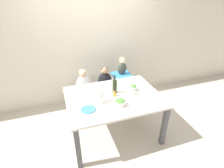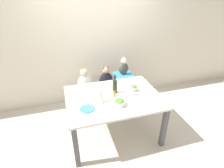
{
  "view_description": "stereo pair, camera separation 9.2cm",
  "coord_description": "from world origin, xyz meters",
  "px_view_note": "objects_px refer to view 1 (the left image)",
  "views": [
    {
      "loc": [
        -0.76,
        -2.18,
        2.28
      ],
      "look_at": [
        0.0,
        0.08,
        0.95
      ],
      "focal_mm": 28.0,
      "sensor_mm": 36.0,
      "label": 1
    },
    {
      "loc": [
        -0.68,
        -2.21,
        2.28
      ],
      "look_at": [
        0.0,
        0.08,
        0.95
      ],
      "focal_mm": 28.0,
      "sensor_mm": 36.0,
      "label": 2
    }
  ],
  "objects_px": {
    "salad_bowl_small": "(133,87)",
    "chair_far_left": "(85,95)",
    "wine_glass_near": "(130,88)",
    "wine_bottle": "(115,86)",
    "chair_far_center": "(105,91)",
    "dinner_plate_front_left": "(88,109)",
    "salad_bowl_large": "(120,102)",
    "person_child_center": "(105,78)",
    "person_child_left": "(83,82)",
    "paper_towel_roll": "(100,96)",
    "person_baby_right": "(122,65)",
    "dinner_plate_back_left": "(86,92)",
    "chair_right_highchair": "(122,81)"
  },
  "relations": [
    {
      "from": "person_child_left",
      "to": "person_baby_right",
      "type": "relative_size",
      "value": 1.33
    },
    {
      "from": "dinner_plate_front_left",
      "to": "person_baby_right",
      "type": "bearing_deg",
      "value": 47.8
    },
    {
      "from": "person_child_center",
      "to": "salad_bowl_large",
      "type": "height_order",
      "value": "person_child_center"
    },
    {
      "from": "chair_far_left",
      "to": "person_child_center",
      "type": "distance_m",
      "value": 0.52
    },
    {
      "from": "person_child_center",
      "to": "salad_bowl_small",
      "type": "height_order",
      "value": "person_child_center"
    },
    {
      "from": "chair_right_highchair",
      "to": "paper_towel_roll",
      "type": "bearing_deg",
      "value": -128.12
    },
    {
      "from": "chair_far_left",
      "to": "chair_right_highchair",
      "type": "distance_m",
      "value": 0.81
    },
    {
      "from": "chair_far_left",
      "to": "dinner_plate_back_left",
      "type": "height_order",
      "value": "dinner_plate_back_left"
    },
    {
      "from": "wine_bottle",
      "to": "paper_towel_roll",
      "type": "height_order",
      "value": "wine_bottle"
    },
    {
      "from": "dinner_plate_back_left",
      "to": "person_baby_right",
      "type": "bearing_deg",
      "value": 31.95
    },
    {
      "from": "paper_towel_roll",
      "to": "wine_glass_near",
      "type": "bearing_deg",
      "value": 6.72
    },
    {
      "from": "wine_bottle",
      "to": "paper_towel_roll",
      "type": "xyz_separation_m",
      "value": [
        -0.29,
        -0.2,
        -0.01
      ]
    },
    {
      "from": "chair_far_left",
      "to": "salad_bowl_large",
      "type": "height_order",
      "value": "salad_bowl_large"
    },
    {
      "from": "person_child_center",
      "to": "paper_towel_roll",
      "type": "distance_m",
      "value": 0.95
    },
    {
      "from": "person_baby_right",
      "to": "dinner_plate_front_left",
      "type": "distance_m",
      "value": 1.34
    },
    {
      "from": "dinner_plate_back_left",
      "to": "person_child_center",
      "type": "bearing_deg",
      "value": 48.05
    },
    {
      "from": "salad_bowl_small",
      "to": "chair_far_left",
      "type": "bearing_deg",
      "value": 135.86
    },
    {
      "from": "person_child_left",
      "to": "dinner_plate_front_left",
      "type": "height_order",
      "value": "person_child_left"
    },
    {
      "from": "chair_far_left",
      "to": "person_baby_right",
      "type": "height_order",
      "value": "person_baby_right"
    },
    {
      "from": "dinner_plate_front_left",
      "to": "dinner_plate_back_left",
      "type": "height_order",
      "value": "same"
    },
    {
      "from": "chair_far_left",
      "to": "paper_towel_roll",
      "type": "xyz_separation_m",
      "value": [
        0.1,
        -0.87,
        0.48
      ]
    },
    {
      "from": "chair_right_highchair",
      "to": "wine_bottle",
      "type": "xyz_separation_m",
      "value": [
        -0.39,
        -0.67,
        0.31
      ]
    },
    {
      "from": "salad_bowl_small",
      "to": "dinner_plate_front_left",
      "type": "bearing_deg",
      "value": -160.3
    },
    {
      "from": "person_baby_right",
      "to": "dinner_plate_back_left",
      "type": "height_order",
      "value": "person_baby_right"
    },
    {
      "from": "chair_far_center",
      "to": "dinner_plate_front_left",
      "type": "bearing_deg",
      "value": -118.21
    },
    {
      "from": "person_child_center",
      "to": "person_child_left",
      "type": "bearing_deg",
      "value": 180.0
    },
    {
      "from": "wine_glass_near",
      "to": "salad_bowl_small",
      "type": "bearing_deg",
      "value": 46.64
    },
    {
      "from": "person_child_left",
      "to": "person_baby_right",
      "type": "distance_m",
      "value": 0.82
    },
    {
      "from": "person_child_left",
      "to": "wine_bottle",
      "type": "bearing_deg",
      "value": -59.45
    },
    {
      "from": "wine_bottle",
      "to": "salad_bowl_small",
      "type": "bearing_deg",
      "value": -3.78
    },
    {
      "from": "person_child_center",
      "to": "wine_glass_near",
      "type": "relative_size",
      "value": 2.72
    },
    {
      "from": "person_baby_right",
      "to": "paper_towel_roll",
      "type": "relative_size",
      "value": 1.59
    },
    {
      "from": "wine_bottle",
      "to": "dinner_plate_front_left",
      "type": "height_order",
      "value": "wine_bottle"
    },
    {
      "from": "chair_right_highchair",
      "to": "paper_towel_roll",
      "type": "distance_m",
      "value": 1.15
    },
    {
      "from": "chair_far_center",
      "to": "person_child_left",
      "type": "relative_size",
      "value": 1.0
    },
    {
      "from": "person_baby_right",
      "to": "person_child_left",
      "type": "bearing_deg",
      "value": -179.97
    },
    {
      "from": "salad_bowl_large",
      "to": "wine_glass_near",
      "type": "bearing_deg",
      "value": 40.59
    },
    {
      "from": "chair_far_left",
      "to": "paper_towel_roll",
      "type": "height_order",
      "value": "paper_towel_roll"
    },
    {
      "from": "person_child_left",
      "to": "person_baby_right",
      "type": "xyz_separation_m",
      "value": [
        0.79,
        0.0,
        0.23
      ]
    },
    {
      "from": "chair_right_highchair",
      "to": "dinner_plate_front_left",
      "type": "distance_m",
      "value": 1.34
    },
    {
      "from": "wine_bottle",
      "to": "chair_far_center",
      "type": "bearing_deg",
      "value": 87.85
    },
    {
      "from": "person_baby_right",
      "to": "wine_glass_near",
      "type": "xyz_separation_m",
      "value": [
        -0.19,
        -0.82,
        -0.04
      ]
    },
    {
      "from": "chair_far_left",
      "to": "person_child_left",
      "type": "height_order",
      "value": "person_child_left"
    },
    {
      "from": "dinner_plate_front_left",
      "to": "dinner_plate_back_left",
      "type": "relative_size",
      "value": 1.0
    },
    {
      "from": "salad_bowl_large",
      "to": "salad_bowl_small",
      "type": "height_order",
      "value": "same"
    },
    {
      "from": "person_baby_right",
      "to": "paper_towel_roll",
      "type": "bearing_deg",
      "value": -128.08
    },
    {
      "from": "person_child_left",
      "to": "dinner_plate_back_left",
      "type": "height_order",
      "value": "person_child_left"
    },
    {
      "from": "paper_towel_roll",
      "to": "salad_bowl_small",
      "type": "relative_size",
      "value": 1.57
    },
    {
      "from": "dinner_plate_back_left",
      "to": "salad_bowl_small",
      "type": "bearing_deg",
      "value": -12.96
    },
    {
      "from": "person_child_left",
      "to": "wine_glass_near",
      "type": "height_order",
      "value": "person_child_left"
    }
  ]
}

